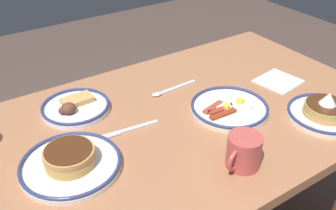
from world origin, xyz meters
The scene contains 9 objects.
dining_table centered at (0.00, 0.00, 0.62)m, with size 1.47×0.85×0.74m.
plate_near_main centered at (0.26, -0.23, 0.76)m, with size 0.23×0.23×0.05m.
plate_center_pancakes centered at (0.38, 0.03, 0.76)m, with size 0.28×0.28×0.06m.
plate_far_companion centered at (-0.17, 0.06, 0.75)m, with size 0.26×0.26×0.04m.
plate_far_side centered at (-0.41, 0.26, 0.76)m, with size 0.24×0.24×0.09m.
coffee_mug centered at (-0.02, 0.29, 0.79)m, with size 0.13×0.09×0.10m.
paper_napkin centered at (-0.46, 0.01, 0.74)m, with size 0.15×0.14×0.00m, color white.
butter_knife centered at (0.17, -0.03, 0.74)m, with size 0.22×0.04×0.01m.
tea_spoon centered at (-0.07, -0.16, 0.74)m, with size 0.19×0.03×0.01m.
Camera 1 is at (0.60, 0.84, 1.45)m, focal length 41.02 mm.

